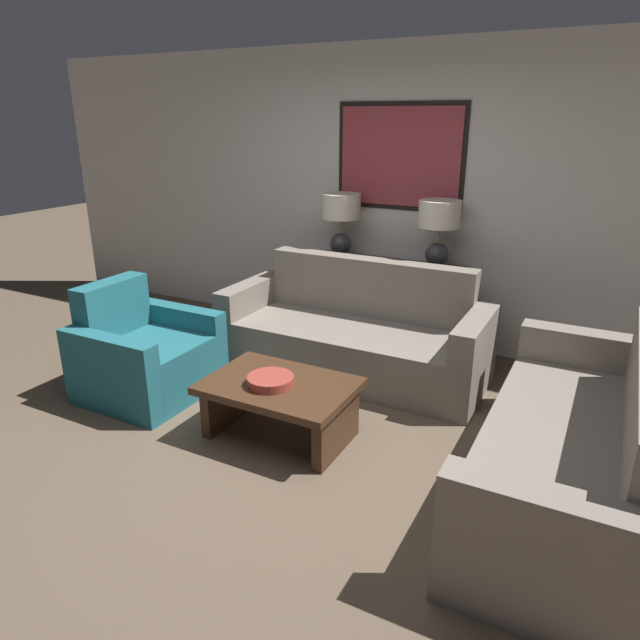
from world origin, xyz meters
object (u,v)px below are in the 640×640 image
object	(u,v)px
couch_by_side	(577,451)
armchair_near_back_wall	(145,356)
table_lamp_left	(341,215)
table_lamp_right	(439,224)
couch_by_back_wall	(355,337)
decorative_bowl	(270,381)
console_table	(385,304)
coffee_table	(280,398)

from	to	relation	value
couch_by_side	armchair_near_back_wall	xyz separation A→B (m)	(-3.07, -0.12, -0.01)
table_lamp_left	table_lamp_right	size ratio (longest dim) A/B	1.00
table_lamp_left	couch_by_back_wall	distance (m)	1.19
table_lamp_right	couch_by_back_wall	world-z (taller)	table_lamp_right
decorative_bowl	armchair_near_back_wall	bearing A→B (deg)	173.70
console_table	table_lamp_left	xyz separation A→B (m)	(-0.46, 0.00, 0.78)
decorative_bowl	armchair_near_back_wall	size ratio (longest dim) A/B	0.34
couch_by_side	decorative_bowl	world-z (taller)	couch_by_side
table_lamp_left	coffee_table	distance (m)	2.11
table_lamp_left	couch_by_side	xyz separation A→B (m)	(2.26, -1.65, -0.88)
table_lamp_right	couch_by_back_wall	xyz separation A→B (m)	(-0.46, -0.66, -0.88)
coffee_table	armchair_near_back_wall	world-z (taller)	armchair_near_back_wall
table_lamp_right	coffee_table	bearing A→B (deg)	-103.93
decorative_bowl	armchair_near_back_wall	xyz separation A→B (m)	(-1.24, 0.14, -0.13)
coffee_table	couch_by_back_wall	bearing A→B (deg)	90.00
table_lamp_left	table_lamp_right	distance (m)	0.92
coffee_table	decorative_bowl	world-z (taller)	decorative_bowl
coffee_table	console_table	bearing A→B (deg)	90.00
armchair_near_back_wall	coffee_table	bearing A→B (deg)	-3.72
armchair_near_back_wall	table_lamp_left	bearing A→B (deg)	65.36
console_table	decorative_bowl	distance (m)	1.90
table_lamp_left	table_lamp_right	xyz separation A→B (m)	(0.92, 0.00, 0.00)
console_table	armchair_near_back_wall	world-z (taller)	armchair_near_back_wall
table_lamp_left	console_table	bearing A→B (deg)	0.00
console_table	table_lamp_right	world-z (taller)	table_lamp_right
couch_by_back_wall	armchair_near_back_wall	world-z (taller)	couch_by_back_wall
console_table	couch_by_back_wall	world-z (taller)	couch_by_back_wall
armchair_near_back_wall	table_lamp_right	bearing A→B (deg)	45.64
couch_by_side	coffee_table	distance (m)	1.81
decorative_bowl	couch_by_back_wall	bearing A→B (deg)	88.44
couch_by_side	coffee_table	size ratio (longest dim) A/B	2.24
table_lamp_left	decorative_bowl	world-z (taller)	table_lamp_left
couch_by_back_wall	table_lamp_left	bearing A→B (deg)	124.97
couch_by_side	decorative_bowl	xyz separation A→B (m)	(-1.83, -0.25, 0.12)
decorative_bowl	table_lamp_right	bearing A→B (deg)	75.48
console_table	table_lamp_right	size ratio (longest dim) A/B	2.38
table_lamp_right	decorative_bowl	bearing A→B (deg)	-104.52
couch_by_back_wall	coffee_table	distance (m)	1.19
coffee_table	decorative_bowl	xyz separation A→B (m)	(-0.03, -0.05, 0.14)
table_lamp_right	decorative_bowl	distance (m)	2.11
armchair_near_back_wall	couch_by_back_wall	bearing A→B (deg)	41.20
decorative_bowl	console_table	bearing A→B (deg)	88.98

